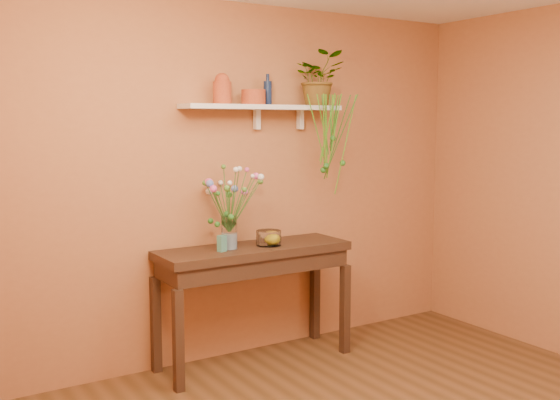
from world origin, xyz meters
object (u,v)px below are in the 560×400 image
at_px(sideboard, 254,263).
at_px(bouquet, 228,192).
at_px(glass_vase, 229,235).
at_px(glass_bowl, 269,239).
at_px(terracotta_jug, 222,89).
at_px(blue_bottle, 268,92).
at_px(spider_plant, 319,79).

height_order(sideboard, bouquet, bouquet).
height_order(glass_vase, glass_bowl, glass_vase).
xyz_separation_m(terracotta_jug, blue_bottle, (0.40, 0.02, -0.01)).
xyz_separation_m(sideboard, glass_bowl, (0.11, -0.03, 0.18)).
distance_m(terracotta_jug, bouquet, 0.75).
relative_size(spider_plant, bouquet, 0.88).
bearing_deg(terracotta_jug, glass_vase, -97.14).
xyz_separation_m(glass_vase, glass_bowl, (0.31, -0.03, -0.05)).
bearing_deg(spider_plant, glass_bowl, -165.17).
bearing_deg(glass_bowl, bouquet, 171.08).
height_order(blue_bottle, bouquet, blue_bottle).
bearing_deg(glass_vase, bouquet, 97.50).
xyz_separation_m(blue_bottle, glass_vase, (-0.41, -0.14, -1.04)).
distance_m(blue_bottle, spider_plant, 0.47).
xyz_separation_m(sideboard, spider_plant, (0.67, 0.12, 1.39)).
xyz_separation_m(blue_bottle, glass_bowl, (-0.10, -0.17, -1.09)).
height_order(sideboard, glass_vase, glass_vase).
bearing_deg(blue_bottle, sideboard, -145.39).
bearing_deg(bouquet, glass_vase, -82.50).
xyz_separation_m(glass_vase, bouquet, (-0.00, 0.02, 0.31)).
relative_size(terracotta_jug, bouquet, 0.46).
distance_m(terracotta_jug, blue_bottle, 0.40).
distance_m(sideboard, glass_vase, 0.31).
distance_m(spider_plant, bouquet, 1.22).
bearing_deg(glass_bowl, glass_vase, 173.84).
relative_size(blue_bottle, glass_vase, 0.96).
height_order(terracotta_jug, glass_bowl, terracotta_jug).
relative_size(bouquet, glass_bowl, 2.57).
bearing_deg(blue_bottle, bouquet, -163.30).
distance_m(blue_bottle, glass_bowl, 1.11).
distance_m(glass_vase, bouquet, 0.31).
xyz_separation_m(spider_plant, glass_bowl, (-0.56, -0.15, -1.21)).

